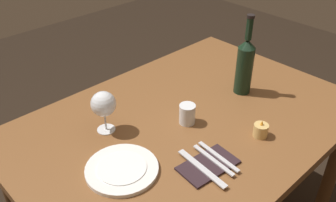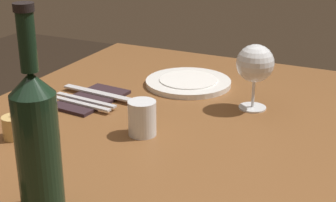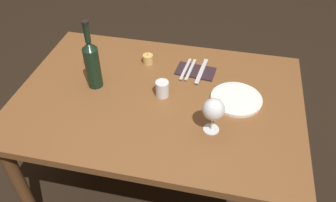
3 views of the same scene
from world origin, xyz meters
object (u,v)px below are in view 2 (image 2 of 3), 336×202
object	(u,v)px
water_tumbler	(142,120)
fork_outer	(80,103)
votive_candle	(15,128)
wine_bottle	(37,139)
folded_napkin	(91,99)
wine_glass_left	(255,65)
dinner_plate	(188,82)
fork_inner	(86,100)
table_knife	(98,93)

from	to	relation	value
water_tumbler	fork_outer	world-z (taller)	water_tumbler
votive_candle	water_tumbler	bearing A→B (deg)	-61.00
wine_bottle	water_tumbler	bearing A→B (deg)	-1.00
folded_napkin	fork_outer	xyz separation A→B (m)	(-0.05, 0.00, 0.01)
wine_glass_left	dinner_plate	xyz separation A→B (m)	(0.09, 0.21, -0.10)
votive_candle	folded_napkin	size ratio (longest dim) A/B	0.34
fork_inner	fork_outer	distance (m)	0.03
water_tumbler	dinner_plate	bearing A→B (deg)	6.40
wine_glass_left	table_knife	distance (m)	0.40
folded_napkin	fork_outer	world-z (taller)	fork_outer
table_knife	fork_inner	bearing A→B (deg)	180.00
wine_glass_left	dinner_plate	distance (m)	0.25
wine_glass_left	folded_napkin	xyz separation A→B (m)	(-0.12, 0.38, -0.11)
votive_candle	table_knife	size ratio (longest dim) A/B	0.32
wine_bottle	water_tumbler	distance (m)	0.34
table_knife	votive_candle	bearing A→B (deg)	175.15
votive_candle	table_knife	world-z (taller)	votive_candle
wine_bottle	votive_candle	xyz separation A→B (m)	(0.20, 0.23, -0.10)
water_tumbler	votive_candle	xyz separation A→B (m)	(-0.13, 0.23, -0.01)
fork_inner	fork_outer	size ratio (longest dim) A/B	1.00
water_tumbler	fork_inner	distance (m)	0.23
table_knife	water_tumbler	bearing A→B (deg)	-125.69
fork_outer	wine_bottle	bearing A→B (deg)	-152.70
fork_outer	fork_inner	bearing A→B (deg)	0.00
water_tumbler	table_knife	size ratio (longest dim) A/B	0.36
wine_glass_left	fork_outer	distance (m)	0.43
dinner_plate	folded_napkin	bearing A→B (deg)	140.92
wine_bottle	votive_candle	size ratio (longest dim) A/B	5.00
wine_bottle	water_tumbler	xyz separation A→B (m)	(0.32, -0.01, -0.09)
fork_outer	table_knife	xyz separation A→B (m)	(0.08, 0.00, 0.00)
folded_napkin	fork_inner	distance (m)	0.03
dinner_plate	folded_napkin	world-z (taller)	dinner_plate
water_tumbler	fork_outer	size ratio (longest dim) A/B	0.42
dinner_plate	water_tumbler	bearing A→B (deg)	-173.60
table_knife	wine_bottle	bearing A→B (deg)	-156.76
fork_outer	dinner_plate	bearing A→B (deg)	-33.32
wine_bottle	folded_napkin	world-z (taller)	wine_bottle
fork_outer	wine_glass_left	bearing A→B (deg)	-65.31
wine_glass_left	folded_napkin	size ratio (longest dim) A/B	0.79
wine_bottle	wine_glass_left	bearing A→B (deg)	-17.06
dinner_plate	fork_outer	world-z (taller)	dinner_plate
wine_glass_left	water_tumbler	world-z (taller)	wine_glass_left
wine_glass_left	dinner_plate	size ratio (longest dim) A/B	0.68
folded_napkin	water_tumbler	bearing A→B (deg)	-119.91
folded_napkin	fork_outer	distance (m)	0.05
folded_napkin	table_knife	size ratio (longest dim) A/B	0.95
votive_candle	dinner_plate	distance (m)	0.50
wine_glass_left	fork_inner	xyz separation A→B (m)	(-0.15, 0.38, -0.10)
wine_glass_left	water_tumbler	bearing A→B (deg)	145.37
folded_napkin	table_knife	xyz separation A→B (m)	(0.03, 0.00, 0.01)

